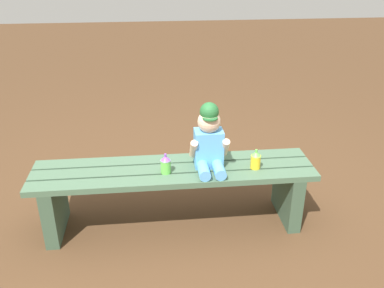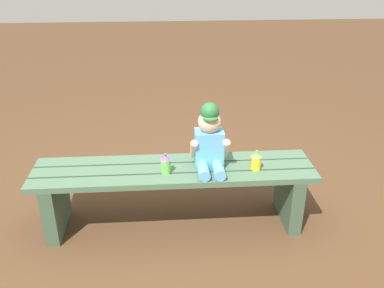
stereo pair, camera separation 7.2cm
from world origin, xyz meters
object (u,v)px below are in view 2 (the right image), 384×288
Objects in this scene: park_bench at (174,185)px; sippy_cup_right at (256,160)px; child_figure at (210,140)px; sippy_cup_left at (166,164)px.

sippy_cup_right is at bearing -5.89° from park_bench.
child_figure is 3.26× the size of sippy_cup_left.
sippy_cup_right is (0.49, -0.05, 0.18)m from park_bench.
child_figure is 0.29m from sippy_cup_left.
child_figure is at bearing 10.72° from sippy_cup_left.
child_figure is at bearing 169.80° from sippy_cup_right.
sippy_cup_right is (0.54, 0.00, 0.00)m from sippy_cup_left.
park_bench is at bearing 179.76° from child_figure.
park_bench is 0.19m from sippy_cup_left.
child_figure is 0.31m from sippy_cup_right.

